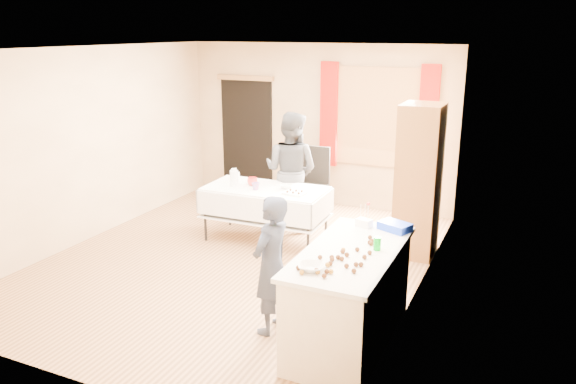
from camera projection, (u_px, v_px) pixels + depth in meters
The scene contains 29 objects.
floor at pixel (236, 261), 7.09m from camera, with size 4.50×5.50×0.02m, color #9E7047.
ceiling at pixel (230, 47), 6.35m from camera, with size 4.50×5.50×0.02m, color white.
wall_back at pixel (318, 125), 9.13m from camera, with size 4.50×0.02×2.60m, color tan.
wall_front at pixel (55, 234), 4.31m from camera, with size 4.50×0.02×2.60m, color tan.
wall_left at pixel (89, 145), 7.61m from camera, with size 0.02×5.50×2.60m, color tan.
wall_right at pixel (423, 180), 5.82m from camera, with size 0.02×5.50×2.60m, color tan.
window_frame at pixel (377, 117), 8.64m from camera, with size 1.32×0.06×1.52m, color olive.
window_pane at pixel (377, 117), 8.63m from camera, with size 1.20×0.02×1.40m, color white.
curtain_left at pixel (329, 115), 8.91m from camera, with size 0.28×0.06×1.65m, color #9E0D05.
curtain_right at pixel (428, 121), 8.29m from camera, with size 0.28×0.06×1.65m, color #9E0D05.
doorway at pixel (247, 138), 9.71m from camera, with size 0.95×0.04×2.00m, color black.
door_lintel at pixel (245, 78), 9.39m from camera, with size 1.05×0.06×0.08m, color olive.
cabinet at pixel (419, 181), 7.05m from camera, with size 0.50×0.60×1.94m, color brown.
counter at pixel (350, 297), 5.15m from camera, with size 0.79×1.67×0.91m.
party_table at pixel (266, 209), 7.66m from camera, with size 1.69×0.90×0.75m.
chair at pixel (311, 197), 8.60m from camera, with size 0.46×0.46×1.09m.
girl at pixel (271, 265), 5.27m from camera, with size 0.39×0.54×1.36m, color #22283B.
woman at pixel (291, 171), 8.07m from camera, with size 0.86×0.69×1.70m, color black.
soda_can at pixel (377, 244), 5.01m from camera, with size 0.07×0.07×0.12m, color #049313.
mixing_bowl at pixel (311, 267), 4.60m from camera, with size 0.26×0.26×0.05m, color white.
foam_block at pixel (364, 223), 5.60m from camera, with size 0.15×0.10×0.08m, color white.
blue_basket at pixel (395, 226), 5.50m from camera, with size 0.30×0.20×0.08m, color blue.
pitcher at pixel (234, 178), 7.61m from camera, with size 0.11×0.11×0.22m, color silver.
cup_red at pixel (252, 182), 7.67m from camera, with size 0.17×0.17×0.11m, color red.
cup_rainbow at pixel (256, 186), 7.46m from camera, with size 0.12×0.12×0.10m, color red.
small_bowl at pixel (286, 187), 7.53m from camera, with size 0.17×0.17×0.05m, color white.
pastry_tray at pixel (295, 193), 7.28m from camera, with size 0.28×0.20×0.02m, color white.
bottle at pixel (236, 174), 7.92m from camera, with size 0.09×0.10×0.18m, color white.
cake_balls at pixel (342, 259), 4.78m from camera, with size 0.49×1.03×0.04m.
Camera 1 is at (3.30, -5.70, 2.82)m, focal length 35.00 mm.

